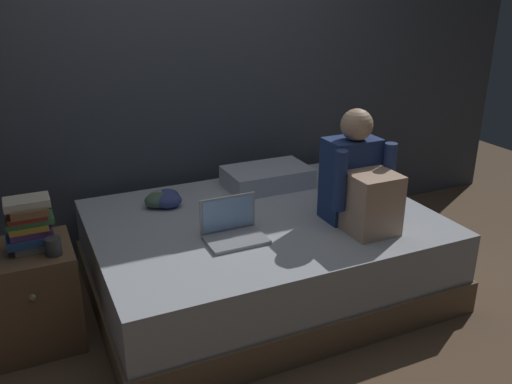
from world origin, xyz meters
TOP-DOWN VIEW (x-y plane):
  - ground_plane at (0.00, 0.00)m, footprint 8.00×8.00m
  - wall_back at (0.00, 1.20)m, footprint 5.60×0.10m
  - bed at (0.20, 0.30)m, footprint 2.00×1.50m
  - nightstand at (-1.10, 0.33)m, footprint 0.44×0.46m
  - person_sitting at (0.65, -0.00)m, footprint 0.39×0.44m
  - laptop at (-0.07, 0.11)m, footprint 0.32×0.23m
  - pillow at (0.45, 0.75)m, footprint 0.56×0.36m
  - book_stack at (-1.06, 0.31)m, footprint 0.23×0.16m
  - mug at (-0.97, 0.21)m, footprint 0.08×0.08m
  - clothes_pile at (-0.29, 0.71)m, footprint 0.23×0.21m

SIDE VIEW (x-z plane):
  - ground_plane at x=0.00m, z-range 0.00..0.00m
  - bed at x=0.20m, z-range 0.00..0.48m
  - nightstand at x=-1.10m, z-range 0.00..0.54m
  - clothes_pile at x=-0.29m, z-range 0.49..0.58m
  - laptop at x=-0.07m, z-range 0.43..0.65m
  - pillow at x=0.45m, z-range 0.49..0.62m
  - mug at x=-0.97m, z-range 0.54..0.63m
  - book_stack at x=-1.06m, z-range 0.54..0.81m
  - person_sitting at x=0.65m, z-range 0.41..1.06m
  - wall_back at x=0.00m, z-range 0.00..2.70m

